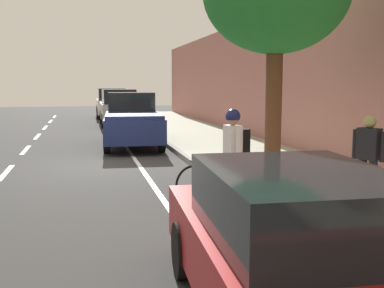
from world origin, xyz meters
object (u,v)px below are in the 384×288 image
(parked_sedan_red_second, at_px, (297,253))
(parked_suv_silver_far, at_px, (119,107))
(bicycle_at_curb, at_px, (215,180))
(pedestrian_on_phone, at_px, (368,154))
(parked_pickup_dark_blue_mid, at_px, (132,121))
(parked_suv_white_farthest, at_px, (111,103))
(cyclist_with_backpack, at_px, (234,146))

(parked_sedan_red_second, relative_size, parked_suv_silver_far, 0.95)
(bicycle_at_curb, bearing_deg, pedestrian_on_phone, -29.93)
(parked_suv_silver_far, relative_size, pedestrian_on_phone, 3.01)
(parked_pickup_dark_blue_mid, bearing_deg, parked_suv_silver_far, 89.05)
(parked_sedan_red_second, relative_size, parked_suv_white_farthest, 0.95)
(pedestrian_on_phone, bearing_deg, parked_suv_white_farthest, 97.18)
(parked_suv_white_farthest, bearing_deg, parked_pickup_dark_blue_mid, -90.41)
(parked_pickup_dark_blue_mid, relative_size, parked_suv_silver_far, 1.15)
(parked_suv_silver_far, height_order, parked_suv_white_farthest, same)
(parked_pickup_dark_blue_mid, distance_m, cyclist_with_backpack, 8.84)
(parked_pickup_dark_blue_mid, xyz_separation_m, parked_suv_white_farthest, (0.10, 14.51, 0.13))
(parked_pickup_dark_blue_mid, relative_size, cyclist_with_backpack, 2.99)
(bicycle_at_curb, bearing_deg, cyclist_with_backpack, -63.53)
(parked_suv_silver_far, xyz_separation_m, parked_suv_white_farthest, (-0.04, 6.01, 0.00))
(bicycle_at_curb, distance_m, pedestrian_on_phone, 2.86)
(parked_suv_white_farthest, bearing_deg, parked_suv_silver_far, -89.65)
(parked_sedan_red_second, bearing_deg, bicycle_at_curb, 82.27)
(parked_suv_silver_far, relative_size, bicycle_at_curb, 2.75)
(bicycle_at_curb, height_order, cyclist_with_backpack, cyclist_with_backpack)
(parked_suv_white_farthest, distance_m, cyclist_with_backpack, 23.31)
(parked_suv_white_farthest, bearing_deg, bicycle_at_curb, -88.39)
(pedestrian_on_phone, bearing_deg, bicycle_at_curb, 150.07)
(pedestrian_on_phone, bearing_deg, parked_suv_silver_far, 99.40)
(bicycle_at_curb, relative_size, pedestrian_on_phone, 1.10)
(parked_pickup_dark_blue_mid, relative_size, bicycle_at_curb, 3.16)
(parked_sedan_red_second, height_order, parked_pickup_dark_blue_mid, parked_pickup_dark_blue_mid)
(parked_pickup_dark_blue_mid, bearing_deg, parked_suv_white_farthest, 89.59)
(parked_suv_silver_far, relative_size, cyclist_with_backpack, 2.60)
(cyclist_with_backpack, bearing_deg, parked_sedan_red_second, -101.35)
(parked_sedan_red_second, xyz_separation_m, cyclist_with_backpack, (0.88, 4.37, 0.37))
(parked_suv_white_farthest, xyz_separation_m, cyclist_with_backpack, (0.86, -23.29, 0.09))
(parked_pickup_dark_blue_mid, bearing_deg, pedestrian_on_phone, -72.01)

